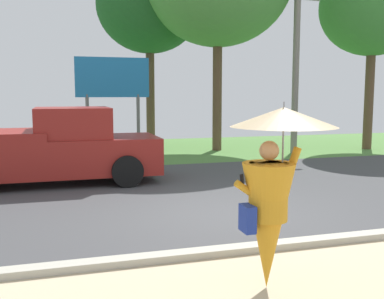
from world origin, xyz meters
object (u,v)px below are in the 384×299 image
Objects in this scene: tree_right_far at (373,8)px; utility_pole at (296,64)px; roadside_billboard at (113,85)px; tree_left_far at (149,5)px; pickup_truck at (54,148)px; monk_pedestrian at (273,186)px.

utility_pole is at bearing -173.84° from tree_right_far.
tree_left_far reaches higher than roadside_billboard.
pickup_truck is 0.66× the size of tree_left_far.
roadside_billboard is 0.47× the size of tree_right_far.
tree_right_far is at bearing -23.71° from tree_left_far.
tree_left_far is at bearing 55.46° from roadside_billboard.
utility_pole is at bearing 44.05° from monk_pedestrian.
pickup_truck is 1.49× the size of roadside_billboard.
tree_right_far reaches higher than utility_pole.
monk_pedestrian is 12.41m from utility_pole.
utility_pole reaches higher than roadside_billboard.
roadside_billboard is 0.44× the size of tree_left_far.
pickup_truck is (-2.42, 7.12, -0.31)m from monk_pedestrian.
utility_pole is at bearing -40.51° from tree_left_far.
tree_right_far reaches higher than roadside_billboard.
pickup_truck is 9.56m from utility_pole.
pickup_truck is at bearing -113.46° from roadside_billboard.
utility_pole is 6.72m from roadside_billboard.
tree_right_far is (9.70, 10.94, 4.39)m from monk_pedestrian.
tree_left_far is 1.06× the size of tree_right_far.
tree_left_far reaches higher than utility_pole.
utility_pole is 4.22m from tree_right_far.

